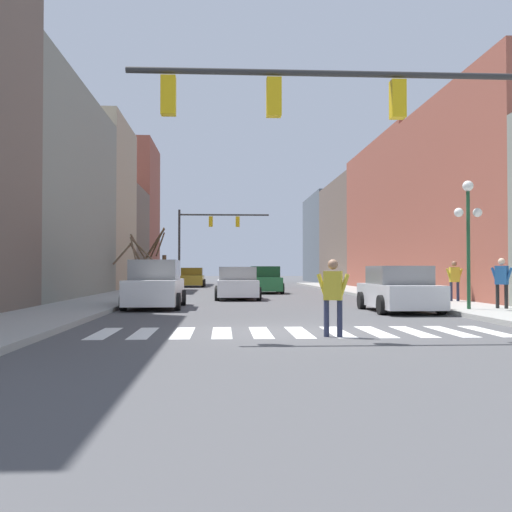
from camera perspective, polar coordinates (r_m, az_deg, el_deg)
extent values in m
plane|color=#4C4C4F|center=(14.16, 4.10, -7.24)|extent=(240.00, 240.00, 0.00)
cube|color=gray|center=(32.00, -20.92, 5.53)|extent=(6.00, 15.39, 10.44)
cube|color=tan|center=(43.73, -16.04, 4.58)|extent=(6.00, 8.91, 11.80)
cube|color=#66564C|center=(51.96, -13.95, 1.68)|extent=(6.00, 8.22, 8.25)
cube|color=#934C3D|center=(60.65, -12.40, 3.89)|extent=(6.00, 9.07, 13.82)
cube|color=#934C3D|center=(30.85, 22.43, 5.37)|extent=(6.00, 13.25, 9.98)
cube|color=#934C3D|center=(43.88, 14.47, 3.56)|extent=(6.00, 14.81, 10.28)
cube|color=#66564C|center=(57.82, 10.11, 2.13)|extent=(6.00, 14.22, 9.77)
cube|color=#515B66|center=(71.22, 7.57, 1.62)|extent=(6.00, 13.20, 10.12)
cube|color=white|center=(14.26, -14.26, -7.15)|extent=(0.45, 2.60, 0.01)
cube|color=white|center=(14.12, -10.65, -7.23)|extent=(0.45, 2.60, 0.01)
cube|color=white|center=(14.03, -6.97, -7.28)|extent=(0.45, 2.60, 0.01)
cube|color=white|center=(14.00, -3.26, -7.30)|extent=(0.45, 2.60, 0.01)
cube|color=white|center=(14.03, 0.45, -7.29)|extent=(0.45, 2.60, 0.01)
cube|color=white|center=(14.11, 4.13, -7.25)|extent=(0.45, 2.60, 0.01)
cube|color=white|center=(14.25, 7.74, -7.18)|extent=(0.45, 2.60, 0.01)
cube|color=white|center=(14.45, 11.28, -7.08)|extent=(0.45, 2.60, 0.01)
cube|color=white|center=(14.70, 14.70, -6.97)|extent=(0.45, 2.60, 0.01)
cube|color=white|center=(15.00, 18.00, -6.83)|extent=(0.45, 2.60, 0.01)
cube|color=white|center=(15.34, 21.16, -6.68)|extent=(0.45, 2.60, 0.01)
cylinder|color=#2D2D2D|center=(13.86, 7.63, 16.84)|extent=(9.16, 0.14, 0.14)
cube|color=yellow|center=(14.02, 13.35, 14.31)|extent=(0.32, 0.28, 0.84)
cube|color=yellow|center=(13.52, 1.71, 14.86)|extent=(0.32, 0.28, 0.84)
cube|color=yellow|center=(13.53, -8.34, 14.87)|extent=(0.32, 0.28, 0.84)
cylinder|color=#2D2D2D|center=(48.42, -7.32, 0.70)|extent=(0.18, 0.18, 6.28)
cylinder|color=#2D2D2D|center=(48.46, -3.04, 3.94)|extent=(7.22, 0.14, 0.14)
cube|color=yellow|center=(48.43, -4.33, 3.29)|extent=(0.32, 0.28, 0.84)
cube|color=yellow|center=(48.43, -1.76, 3.29)|extent=(0.32, 0.28, 0.84)
cylinder|color=#1E4C2D|center=(21.15, 19.57, 0.54)|extent=(0.12, 0.12, 3.93)
sphere|color=white|center=(21.32, 19.53, 6.31)|extent=(0.36, 0.36, 0.36)
sphere|color=white|center=(21.11, 18.75, 3.96)|extent=(0.31, 0.31, 0.31)
sphere|color=white|center=(21.35, 20.34, 3.91)|extent=(0.31, 0.31, 0.31)
cube|color=#236B38|center=(36.97, 0.82, -2.66)|extent=(1.88, 4.28, 0.81)
cube|color=#133A1E|center=(36.96, 0.82, -1.51)|extent=(1.73, 2.23, 0.67)
cylinder|color=black|center=(38.25, -0.75, -3.00)|extent=(0.22, 0.64, 0.64)
cylinder|color=black|center=(38.37, 2.12, -3.00)|extent=(0.22, 0.64, 0.64)
cylinder|color=black|center=(35.59, -0.57, -3.13)|extent=(0.22, 0.64, 0.64)
cylinder|color=black|center=(35.73, 2.51, -3.12)|extent=(0.22, 0.64, 0.64)
cube|color=white|center=(29.44, -1.80, -3.04)|extent=(1.93, 4.39, 0.78)
cube|color=gray|center=(29.43, -1.80, -1.67)|extent=(1.77, 2.28, 0.64)
cylinder|color=black|center=(28.13, 0.27, -3.62)|extent=(0.22, 0.64, 0.64)
cylinder|color=black|center=(28.08, -3.74, -3.63)|extent=(0.22, 0.64, 0.64)
cylinder|color=black|center=(30.85, -0.03, -3.42)|extent=(0.22, 0.64, 0.64)
cylinder|color=black|center=(30.80, -3.69, -3.42)|extent=(0.22, 0.64, 0.64)
cube|color=white|center=(23.12, -9.57, -3.35)|extent=(1.86, 4.89, 0.91)
cube|color=gray|center=(23.11, -9.57, -1.30)|extent=(1.71, 2.54, 0.74)
cylinder|color=black|center=(24.76, -11.38, -3.92)|extent=(0.22, 0.64, 0.64)
cylinder|color=black|center=(24.56, -6.97, -3.96)|extent=(0.22, 0.64, 0.64)
cylinder|color=black|center=(21.76, -12.52, -4.28)|extent=(0.22, 0.64, 0.64)
cylinder|color=black|center=(21.54, -7.51, -4.33)|extent=(0.22, 0.64, 0.64)
cube|color=silver|center=(21.40, 13.43, -3.67)|extent=(1.92, 4.52, 0.78)
cube|color=slate|center=(21.38, 13.42, -1.78)|extent=(1.77, 2.35, 0.64)
cylinder|color=black|center=(22.51, 10.02, -4.19)|extent=(0.22, 0.64, 0.64)
cylinder|color=black|center=(23.04, 14.78, -4.10)|extent=(0.22, 0.64, 0.64)
cylinder|color=black|center=(19.80, 11.88, -4.58)|extent=(0.22, 0.64, 0.64)
cylinder|color=black|center=(20.39, 17.21, -4.46)|extent=(0.22, 0.64, 0.64)
cube|color=#A38423|center=(50.37, -6.10, -2.30)|extent=(1.88, 4.69, 0.78)
cube|color=#594813|center=(50.37, -6.10, -1.49)|extent=(1.73, 2.44, 0.64)
cylinder|color=black|center=(51.89, -7.07, -2.54)|extent=(0.22, 0.64, 0.64)
cylinder|color=black|center=(51.79, -4.96, -2.55)|extent=(0.22, 0.64, 0.64)
cylinder|color=black|center=(48.99, -7.30, -2.62)|extent=(0.22, 0.64, 0.64)
cylinder|color=black|center=(48.89, -5.06, -2.62)|extent=(0.22, 0.64, 0.64)
cylinder|color=#282D47|center=(13.17, 7.98, -5.93)|extent=(0.12, 0.12, 0.80)
cylinder|color=#282D47|center=(13.21, 6.72, -5.92)|extent=(0.12, 0.12, 0.80)
cube|color=gold|center=(13.15, 7.34, -2.81)|extent=(0.44, 0.34, 0.63)
sphere|color=#8C664C|center=(13.15, 7.34, -0.80)|extent=(0.23, 0.23, 0.23)
cylinder|color=gold|center=(13.12, 8.32, -2.99)|extent=(0.29, 0.17, 0.61)
cylinder|color=gold|center=(13.19, 6.37, -2.99)|extent=(0.29, 0.17, 0.61)
cylinder|color=#282D47|center=(26.27, 18.68, -3.23)|extent=(0.12, 0.12, 0.79)
cylinder|color=#282D47|center=(26.17, 18.09, -3.24)|extent=(0.12, 0.12, 0.79)
cube|color=gold|center=(26.21, 18.37, -1.69)|extent=(0.39, 0.23, 0.62)
sphere|color=#8C664C|center=(26.21, 18.37, -0.69)|extent=(0.22, 0.22, 0.22)
cylinder|color=gold|center=(26.28, 18.83, -1.77)|extent=(0.27, 0.09, 0.60)
cylinder|color=gold|center=(26.13, 17.91, -1.78)|extent=(0.27, 0.09, 0.60)
cylinder|color=black|center=(21.82, 22.73, -3.59)|extent=(0.12, 0.12, 0.81)
cylinder|color=black|center=(21.93, 22.01, -3.58)|extent=(0.12, 0.12, 0.81)
cube|color=#235693|center=(21.86, 22.35, -1.69)|extent=(0.44, 0.44, 0.64)
sphere|color=beige|center=(21.86, 22.34, -0.47)|extent=(0.23, 0.23, 0.23)
cylinder|color=#235693|center=(21.78, 22.91, -1.80)|extent=(0.26, 0.26, 0.62)
cylinder|color=#235693|center=(21.94, 21.80, -1.81)|extent=(0.26, 0.26, 0.62)
cylinder|color=brown|center=(37.18, -11.91, -1.81)|extent=(0.25, 0.25, 1.92)
cylinder|color=brown|center=(37.41, -11.36, 0.26)|extent=(0.75, 0.67, 1.33)
cylinder|color=brown|center=(37.13, -10.87, 0.68)|extent=(1.43, 0.16, 1.47)
cylinder|color=brown|center=(36.56, -11.58, 0.56)|extent=(0.62, 1.30, 1.58)
cylinder|color=brown|center=(37.55, -11.08, 0.71)|extent=(1.02, 0.97, 1.78)
cylinder|color=brown|center=(37.09, -12.68, 0.13)|extent=(1.05, 0.50, 1.27)
cylinder|color=brown|center=(48.56, -8.73, -1.37)|extent=(0.33, 0.33, 2.47)
cylinder|color=brown|center=(48.81, -9.10, 1.10)|extent=(0.80, 0.47, 1.96)
cylinder|color=brown|center=(49.15, -9.40, 1.22)|extent=(1.35, 1.12, 2.53)
cylinder|color=brown|center=(48.99, -9.59, 1.19)|extent=(1.69, 0.82, 2.47)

